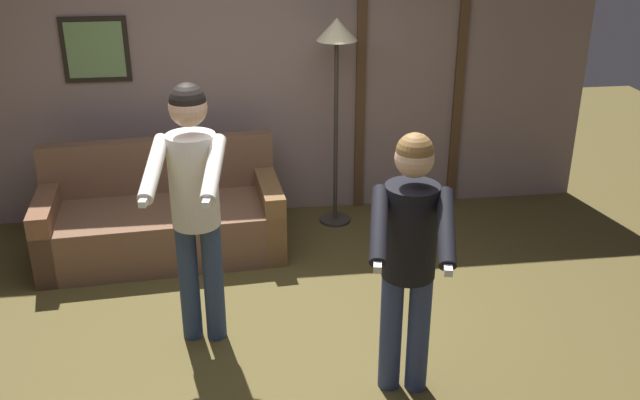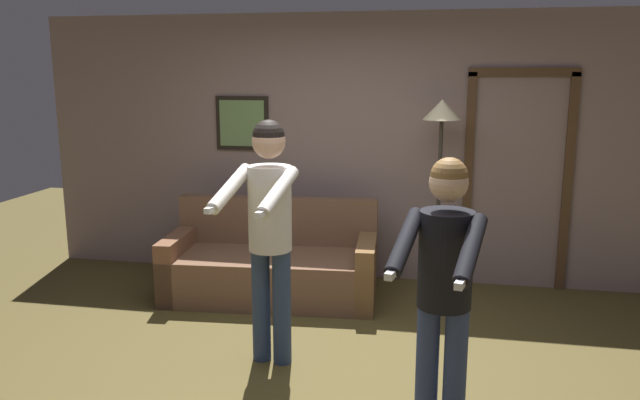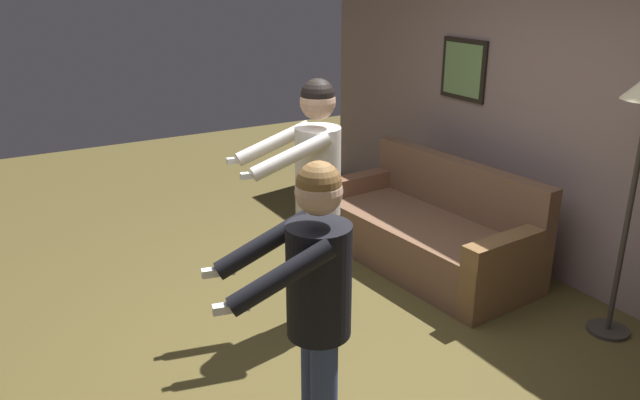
{
  "view_description": "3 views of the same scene",
  "coord_description": "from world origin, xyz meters",
  "px_view_note": "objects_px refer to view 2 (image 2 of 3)",
  "views": [
    {
      "loc": [
        -0.06,
        -3.91,
        2.75
      ],
      "look_at": [
        0.43,
        -0.19,
        1.11
      ],
      "focal_mm": 40.0,
      "sensor_mm": 36.0,
      "label": 1
    },
    {
      "loc": [
        0.83,
        -3.86,
        2.05
      ],
      "look_at": [
        0.13,
        -0.27,
        1.29
      ],
      "focal_mm": 35.0,
      "sensor_mm": 36.0,
      "label": 2
    },
    {
      "loc": [
        3.06,
        -1.79,
        2.35
      ],
      "look_at": [
        0.17,
        -0.09,
        1.12
      ],
      "focal_mm": 35.0,
      "sensor_mm": 36.0,
      "label": 3
    }
  ],
  "objects_px": {
    "torchiere_lamp": "(441,132)",
    "person_standing_left": "(269,219)",
    "couch": "(272,267)",
    "person_standing_right": "(444,275)"
  },
  "relations": [
    {
      "from": "couch",
      "to": "person_standing_left",
      "type": "relative_size",
      "value": 1.13
    },
    {
      "from": "person_standing_right",
      "to": "torchiere_lamp",
      "type": "bearing_deg",
      "value": 91.08
    },
    {
      "from": "couch",
      "to": "person_standing_left",
      "type": "xyz_separation_m",
      "value": [
        0.34,
        -1.3,
        0.78
      ]
    },
    {
      "from": "torchiere_lamp",
      "to": "person_standing_left",
      "type": "distance_m",
      "value": 2.09
    },
    {
      "from": "couch",
      "to": "person_standing_right",
      "type": "xyz_separation_m",
      "value": [
        1.53,
        -1.98,
        0.68
      ]
    },
    {
      "from": "person_standing_left",
      "to": "person_standing_right",
      "type": "relative_size",
      "value": 1.08
    },
    {
      "from": "torchiere_lamp",
      "to": "couch",
      "type": "bearing_deg",
      "value": -165.18
    },
    {
      "from": "couch",
      "to": "torchiere_lamp",
      "type": "bearing_deg",
      "value": 14.82
    },
    {
      "from": "couch",
      "to": "torchiere_lamp",
      "type": "height_order",
      "value": "torchiere_lamp"
    },
    {
      "from": "torchiere_lamp",
      "to": "person_standing_left",
      "type": "xyz_separation_m",
      "value": [
        -1.14,
        -1.69,
        -0.46
      ]
    }
  ]
}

